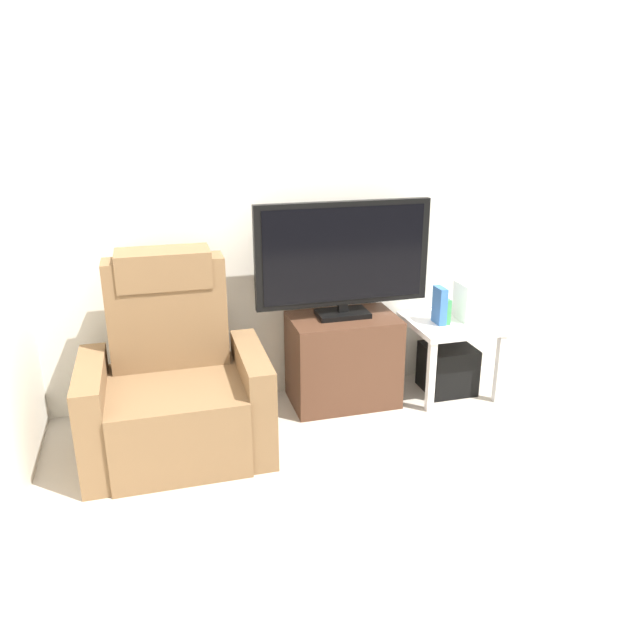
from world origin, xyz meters
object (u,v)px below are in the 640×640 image
game_console (464,301)px  side_table (450,332)px  tv_stand (343,359)px  book_leftmost (440,305)px  recliner_armchair (175,386)px  book_middle (445,310)px  television (343,257)px  subwoofer_box (447,368)px

game_console → side_table: bearing=-173.7°
tv_stand → game_console: game_console is taller
side_table → book_leftmost: book_leftmost is taller
recliner_armchair → book_middle: recliner_armchair is taller
tv_stand → book_middle: 0.72m
television → tv_stand: bearing=-90.0°
subwoofer_box → book_middle: 0.42m
recliner_armchair → game_console: 1.90m
recliner_armchair → subwoofer_box: 1.81m
tv_stand → book_middle: book_middle is taller
book_middle → side_table: bearing=18.7°
side_table → subwoofer_box: (0.00, 0.00, -0.26)m
tv_stand → side_table: 0.73m
television → subwoofer_box: (0.72, -0.05, -0.80)m
subwoofer_box → book_middle: bearing=-161.3°
television → book_middle: size_ratio=6.61×
book_middle → game_console: game_console is taller
television → book_middle: (0.66, -0.07, -0.38)m
tv_stand → game_console: size_ratio=2.74×
side_table → book_middle: bearing=-161.3°
television → side_table: television is taller
book_leftmost → game_console: bearing=9.0°
subwoofer_box → book_leftmost: bearing=-168.7°
tv_stand → subwoofer_box: (0.72, -0.04, -0.13)m
book_leftmost → game_console: 0.19m
recliner_armchair → side_table: recliner_armchair is taller
television → side_table: size_ratio=2.01×
tv_stand → recliner_armchair: size_ratio=0.62×
television → game_console: bearing=-3.1°
subwoofer_box → game_console: size_ratio=1.30×
side_table → book_middle: 0.17m
side_table → game_console: (0.09, 0.01, 0.20)m
television → game_console: television is taller
tv_stand → television: size_ratio=0.61×
book_leftmost → book_middle: (0.04, 0.00, -0.04)m
tv_stand → book_leftmost: (0.62, -0.06, 0.32)m
book_leftmost → book_middle: bearing=0.0°
television → book_leftmost: bearing=-6.8°
television → subwoofer_box: bearing=-4.3°
subwoofer_box → book_leftmost: size_ratio=1.32×
recliner_armchair → book_middle: (1.72, 0.22, 0.20)m
book_middle → tv_stand: bearing=175.2°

